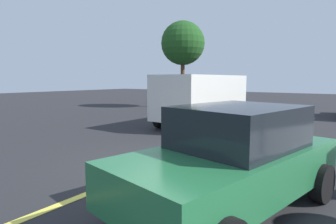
% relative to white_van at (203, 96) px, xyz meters
% --- Properties ---
extents(ground_plane, '(80.00, 80.00, 0.00)m').
position_rel_white_van_xyz_m(ground_plane, '(-5.97, -2.14, -1.27)').
color(ground_plane, '#262628').
extents(lane_marking_centre, '(28.00, 0.16, 0.01)m').
position_rel_white_van_xyz_m(lane_marking_centre, '(-2.97, -2.14, -1.26)').
color(lane_marking_centre, '#E0D14C').
extents(white_van, '(5.21, 2.29, 2.20)m').
position_rel_white_van_xyz_m(white_van, '(0.00, 0.00, 0.00)').
color(white_van, silver).
rests_on(white_van, ground_plane).
extents(car_green_near_curb, '(4.21, 2.58, 1.61)m').
position_rel_white_van_xyz_m(car_green_near_curb, '(-7.13, -4.45, -0.46)').
color(car_green_near_curb, '#236B3D').
rests_on(car_green_near_curb, ground_plane).
extents(tree_left_verge, '(3.10, 3.10, 6.12)m').
position_rel_white_van_xyz_m(tree_left_verge, '(6.28, 5.10, 3.28)').
color(tree_left_verge, '#513823').
rests_on(tree_left_verge, ground_plane).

